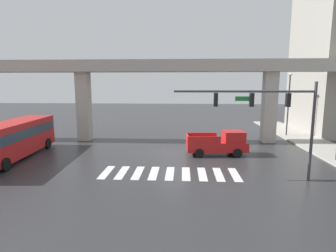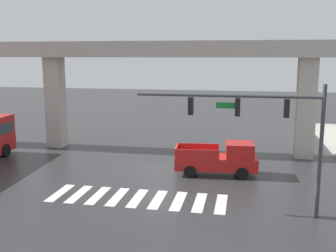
# 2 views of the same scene
# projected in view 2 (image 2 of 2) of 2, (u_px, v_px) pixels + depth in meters

# --- Properties ---
(ground_plane) EXTENTS (120.00, 120.00, 0.00)m
(ground_plane) POSITION_uv_depth(u_px,v_px,m) (159.00, 170.00, 26.37)
(ground_plane) COLOR #2D2D30
(crosswalk_stripes) EXTENTS (9.35, 2.80, 0.01)m
(crosswalk_stripes) POSITION_uv_depth(u_px,v_px,m) (138.00, 198.00, 21.14)
(crosswalk_stripes) COLOR silver
(crosswalk_stripes) RESTS_ON ground
(elevated_overpass) EXTENTS (49.07, 2.28, 8.49)m
(elevated_overpass) POSITION_uv_depth(u_px,v_px,m) (173.00, 58.00, 30.19)
(elevated_overpass) COLOR #ADA89E
(elevated_overpass) RESTS_ON ground
(pickup_truck) EXTENTS (5.23, 2.37, 2.08)m
(pickup_truck) POSITION_uv_depth(u_px,v_px,m) (221.00, 159.00, 25.18)
(pickup_truck) COLOR red
(pickup_truck) RESTS_ON ground
(traffic_signal_mast) EXTENTS (8.69, 0.32, 6.20)m
(traffic_signal_mast) POSITION_uv_depth(u_px,v_px,m) (262.00, 119.00, 18.48)
(traffic_signal_mast) COLOR #38383D
(traffic_signal_mast) RESTS_ON ground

